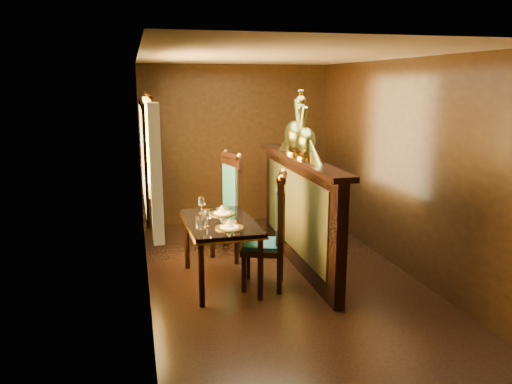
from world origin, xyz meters
TOP-DOWN VIEW (x-y plane):
  - ground at (0.00, 0.00)m, footprint 5.00×5.00m
  - room_shell at (-0.09, 0.02)m, footprint 3.04×5.04m
  - partition at (0.32, 0.30)m, footprint 0.26×2.70m
  - dining_table at (-0.70, -0.02)m, footprint 0.78×1.26m
  - chair_left at (-0.15, -0.26)m, footprint 0.60×0.62m
  - chair_right at (-0.41, 1.10)m, footprint 0.60×0.62m
  - peacock_left at (0.33, 0.12)m, footprint 0.22×0.59m
  - peacock_right at (0.33, 0.50)m, footprint 0.25×0.66m

SIDE VIEW (x-z plane):
  - ground at x=0.00m, z-range 0.00..0.00m
  - dining_table at x=-0.70m, z-range 0.20..1.13m
  - chair_left at x=-0.15m, z-range 0.03..1.33m
  - chair_right at x=-0.41m, z-range 0.03..1.37m
  - partition at x=0.32m, z-range 0.03..1.39m
  - room_shell at x=-0.09m, z-range 0.32..2.84m
  - peacock_left at x=0.33m, z-range 1.36..2.06m
  - peacock_right at x=0.33m, z-range 1.36..2.14m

